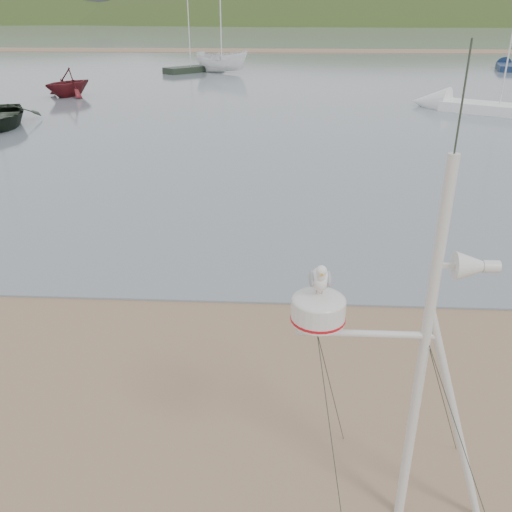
# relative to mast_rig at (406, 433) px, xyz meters

# --- Properties ---
(ground) EXTENTS (560.00, 560.00, 0.00)m
(ground) POSITION_rel_mast_rig_xyz_m (-3.94, 0.70, -1.21)
(ground) COLOR #80624A
(ground) RESTS_ON ground
(water) EXTENTS (560.00, 256.00, 0.04)m
(water) POSITION_rel_mast_rig_xyz_m (-3.94, 132.70, -1.19)
(water) COLOR slate
(water) RESTS_ON ground
(sandbar) EXTENTS (560.00, 7.00, 0.07)m
(sandbar) POSITION_rel_mast_rig_xyz_m (-3.94, 70.70, -1.13)
(sandbar) COLOR #80624A
(sandbar) RESTS_ON water
(hill_ridge) EXTENTS (620.00, 180.00, 80.00)m
(hill_ridge) POSITION_rel_mast_rig_xyz_m (14.58, 235.70, -20.90)
(hill_ridge) COLOR #263616
(hill_ridge) RESTS_ON ground
(far_cottages) EXTENTS (294.40, 6.30, 8.00)m
(far_cottages) POSITION_rel_mast_rig_xyz_m (-0.94, 196.70, 2.79)
(far_cottages) COLOR beige
(far_cottages) RESTS_ON ground
(mast_rig) EXTENTS (2.22, 2.37, 5.00)m
(mast_rig) POSITION_rel_mast_rig_xyz_m (0.00, 0.00, 0.00)
(mast_rig) COLOR silver
(mast_rig) RESTS_ON ground
(boat_red) EXTENTS (3.34, 2.95, 3.30)m
(boat_red) POSITION_rel_mast_rig_xyz_m (-15.06, 30.34, 0.48)
(boat_red) COLOR #5C151A
(boat_red) RESTS_ON water
(boat_white) EXTENTS (2.36, 2.33, 4.87)m
(boat_white) POSITION_rel_mast_rig_xyz_m (-6.94, 44.64, 1.27)
(boat_white) COLOR white
(boat_white) RESTS_ON water
(sailboat_blue_far) EXTENTS (2.81, 6.04, 5.87)m
(sailboat_blue_far) POSITION_rel_mast_rig_xyz_m (18.79, 49.63, -0.90)
(sailboat_blue_far) COLOR #142546
(sailboat_blue_far) RESTS_ON ground
(sailboat_white_near) EXTENTS (7.50, 5.68, 7.61)m
(sailboat_white_near) POSITION_rel_mast_rig_xyz_m (8.16, 26.72, -0.91)
(sailboat_white_near) COLOR white
(sailboat_white_near) RESTS_ON ground
(sailboat_dark_mid) EXTENTS (5.54, 5.75, 6.41)m
(sailboat_dark_mid) POSITION_rel_mast_rig_xyz_m (-8.56, 45.99, -0.90)
(sailboat_dark_mid) COLOR black
(sailboat_dark_mid) RESTS_ON ground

